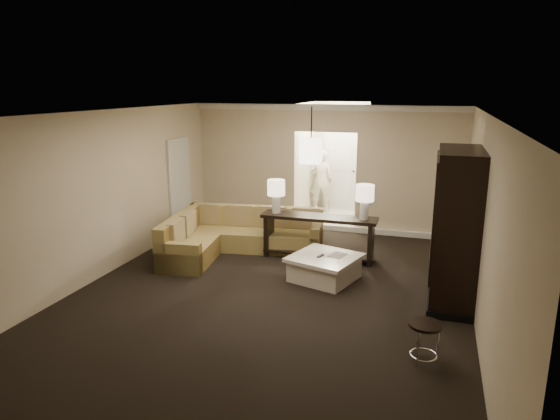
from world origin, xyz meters
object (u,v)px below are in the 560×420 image
(sectional_sofa, at_px, (233,236))
(armoire, at_px, (455,230))
(console_table, at_px, (319,233))
(drink_table, at_px, (425,334))
(coffee_table, at_px, (325,267))
(person, at_px, (321,178))

(sectional_sofa, distance_m, armoire, 4.25)
(console_table, height_order, drink_table, console_table)
(coffee_table, xyz_separation_m, drink_table, (1.68, -2.20, 0.14))
(sectional_sofa, xyz_separation_m, drink_table, (3.70, -3.06, 0.02))
(coffee_table, bearing_deg, console_table, 108.76)
(console_table, xyz_separation_m, drink_table, (2.02, -3.20, -0.14))
(person, bearing_deg, sectional_sofa, 67.01)
(sectional_sofa, height_order, drink_table, sectional_sofa)
(drink_table, bearing_deg, sectional_sofa, 140.42)
(sectional_sofa, height_order, console_table, console_table)
(sectional_sofa, relative_size, coffee_table, 2.20)
(sectional_sofa, height_order, armoire, armoire)
(console_table, distance_m, armoire, 2.71)
(coffee_table, bearing_deg, armoire, -6.11)
(armoire, bearing_deg, coffee_table, 173.89)
(armoire, relative_size, drink_table, 4.69)
(sectional_sofa, bearing_deg, coffee_table, -30.71)
(console_table, bearing_deg, person, 101.60)
(console_table, height_order, armoire, armoire)
(coffee_table, distance_m, console_table, 1.09)
(coffee_table, distance_m, person, 4.78)
(drink_table, bearing_deg, coffee_table, 127.35)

